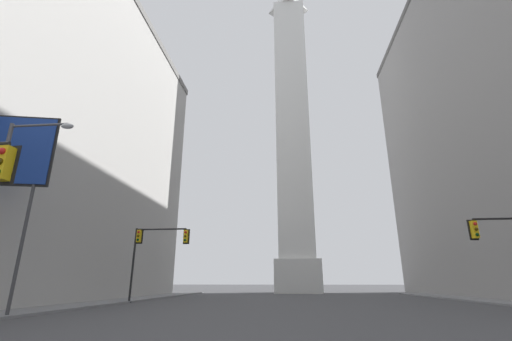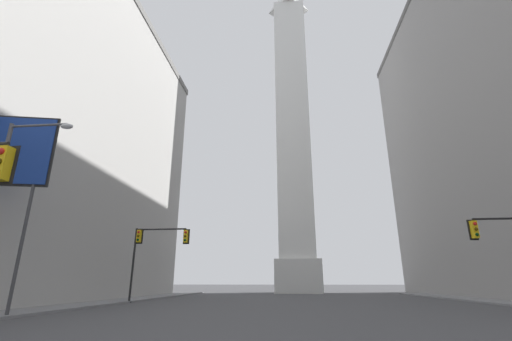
% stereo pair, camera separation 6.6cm
% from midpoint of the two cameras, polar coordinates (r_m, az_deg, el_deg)
% --- Properties ---
extents(sidewalk_left, '(5.00, 69.04, 0.15)m').
position_cam_midpoint_polar(sidewalk_left, '(26.60, -33.98, -18.72)').
color(sidewalk_left, slate).
rests_on(sidewalk_left, ground_plane).
extents(obelisk, '(7.17, 7.17, 60.31)m').
position_cam_midpoint_polar(obelisk, '(62.82, 6.02, 7.76)').
color(obelisk, silver).
rests_on(obelisk, ground_plane).
extents(traffic_light_mid_left, '(5.11, 0.50, 6.33)m').
position_cam_midpoint_polar(traffic_light_mid_left, '(32.54, -16.93, -11.80)').
color(traffic_light_mid_left, black).
rests_on(traffic_light_mid_left, ground_plane).
extents(street_lamp, '(3.43, 0.36, 9.39)m').
position_cam_midpoint_polar(street_lamp, '(20.18, -36.37, -3.10)').
color(street_lamp, '#4C4C51').
rests_on(street_lamp, ground_plane).
extents(billboard_sign, '(4.30, 1.15, 11.00)m').
position_cam_midpoint_polar(billboard_sign, '(23.87, -35.56, 1.97)').
color(billboard_sign, '#3F3F42').
rests_on(billboard_sign, ground_plane).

